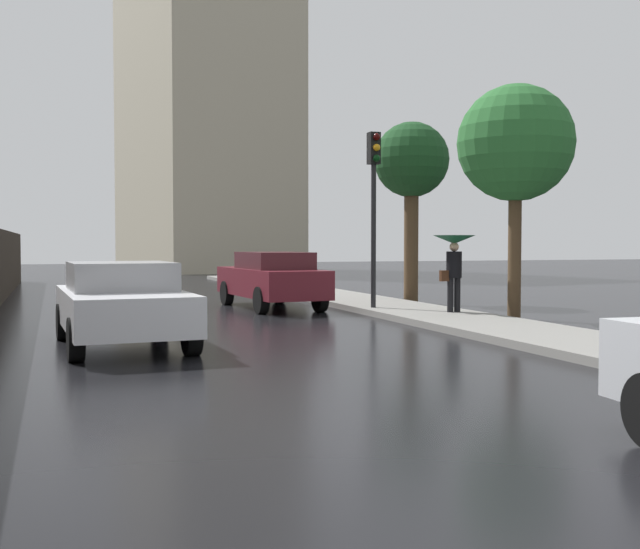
{
  "coord_description": "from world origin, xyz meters",
  "views": [
    {
      "loc": [
        -2.83,
        -6.01,
        1.66
      ],
      "look_at": [
        1.14,
        5.44,
        1.18
      ],
      "focal_mm": 43.1,
      "sensor_mm": 36.0,
      "label": 1
    }
  ],
  "objects_px": {
    "street_tree_near": "(516,145)",
    "car_maroon_mid_road": "(272,279)",
    "car_white_near_kerb": "(122,303)",
    "traffic_light": "(374,186)",
    "street_tree_far": "(412,164)",
    "pedestrian_with_umbrella_near": "(454,253)"
  },
  "relations": [
    {
      "from": "street_tree_near",
      "to": "car_maroon_mid_road",
      "type": "bearing_deg",
      "value": 133.2
    },
    {
      "from": "car_white_near_kerb",
      "to": "traffic_light",
      "type": "relative_size",
      "value": 0.99
    },
    {
      "from": "street_tree_far",
      "to": "street_tree_near",
      "type": "bearing_deg",
      "value": -88.22
    },
    {
      "from": "car_maroon_mid_road",
      "to": "car_white_near_kerb",
      "type": "bearing_deg",
      "value": -127.51
    },
    {
      "from": "car_white_near_kerb",
      "to": "street_tree_far",
      "type": "distance_m",
      "value": 11.12
    },
    {
      "from": "car_maroon_mid_road",
      "to": "traffic_light",
      "type": "bearing_deg",
      "value": -52.29
    },
    {
      "from": "car_white_near_kerb",
      "to": "pedestrian_with_umbrella_near",
      "type": "bearing_deg",
      "value": -164.55
    },
    {
      "from": "pedestrian_with_umbrella_near",
      "to": "traffic_light",
      "type": "distance_m",
      "value": 2.6
    },
    {
      "from": "pedestrian_with_umbrella_near",
      "to": "street_tree_near",
      "type": "height_order",
      "value": "street_tree_near"
    },
    {
      "from": "car_white_near_kerb",
      "to": "traffic_light",
      "type": "height_order",
      "value": "traffic_light"
    },
    {
      "from": "traffic_light",
      "to": "car_white_near_kerb",
      "type": "bearing_deg",
      "value": -146.15
    },
    {
      "from": "car_white_near_kerb",
      "to": "pedestrian_with_umbrella_near",
      "type": "distance_m",
      "value": 7.81
    },
    {
      "from": "car_maroon_mid_road",
      "to": "traffic_light",
      "type": "distance_m",
      "value": 3.68
    },
    {
      "from": "pedestrian_with_umbrella_near",
      "to": "car_maroon_mid_road",
      "type": "bearing_deg",
      "value": 125.31
    },
    {
      "from": "traffic_light",
      "to": "street_tree_far",
      "type": "relative_size",
      "value": 0.83
    },
    {
      "from": "car_maroon_mid_road",
      "to": "street_tree_far",
      "type": "distance_m",
      "value": 5.15
    },
    {
      "from": "car_maroon_mid_road",
      "to": "street_tree_far",
      "type": "xyz_separation_m",
      "value": [
        4.11,
        0.3,
        3.09
      ]
    },
    {
      "from": "pedestrian_with_umbrella_near",
      "to": "street_tree_near",
      "type": "relative_size",
      "value": 0.33
    },
    {
      "from": "car_white_near_kerb",
      "to": "traffic_light",
      "type": "xyz_separation_m",
      "value": [
        6.17,
        4.14,
        2.32
      ]
    },
    {
      "from": "car_maroon_mid_road",
      "to": "street_tree_far",
      "type": "bearing_deg",
      "value": 0.64
    },
    {
      "from": "pedestrian_with_umbrella_near",
      "to": "traffic_light",
      "type": "height_order",
      "value": "traffic_light"
    },
    {
      "from": "car_white_near_kerb",
      "to": "car_maroon_mid_road",
      "type": "height_order",
      "value": "car_maroon_mid_road"
    }
  ]
}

